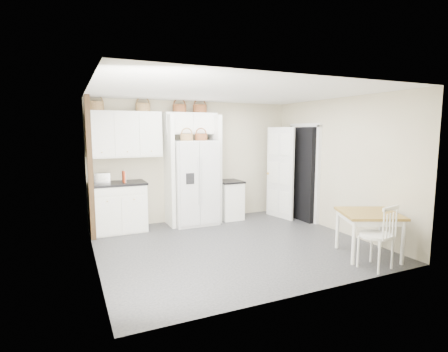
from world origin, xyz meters
name	(u,v)px	position (x,y,z in m)	size (l,w,h in m)	color
floor	(234,245)	(0.00, 0.00, 0.00)	(4.50, 4.50, 0.00)	#222228
ceiling	(235,92)	(0.00, 0.00, 2.60)	(4.50, 4.50, 0.00)	white
wall_back	(195,161)	(0.00, 2.00, 1.30)	(4.50, 4.50, 0.00)	#B7A88A
wall_left	(93,178)	(-2.25, 0.00, 1.30)	(4.00, 4.00, 0.00)	#B7A88A
wall_right	(338,165)	(2.25, 0.00, 1.30)	(4.00, 4.00, 0.00)	#B7A88A
refrigerator	(194,182)	(-0.15, 1.66, 0.89)	(0.92, 0.74, 1.77)	silver
base_cab_left	(119,208)	(-1.69, 1.70, 0.47)	(1.01, 0.64, 0.93)	white
base_cab_right	(230,201)	(0.72, 1.70, 0.41)	(0.47, 0.56, 0.83)	white
dining_table	(368,234)	(1.70, -1.34, 0.35)	(0.85, 0.85, 0.71)	brown
windsor_chair	(376,235)	(1.41, -1.75, 0.49)	(0.48, 0.43, 0.98)	white
counter_left	(118,183)	(-1.69, 1.70, 0.95)	(1.05, 0.68, 0.04)	black
counter_right	(230,181)	(0.72, 1.70, 0.85)	(0.51, 0.60, 0.04)	black
toaster	(102,178)	(-1.97, 1.71, 1.08)	(0.29, 0.17, 0.20)	silver
cookbook_red	(124,177)	(-1.59, 1.62, 1.09)	(0.03, 0.15, 0.22)	#AD3113
cookbook_cream	(125,177)	(-1.57, 1.62, 1.08)	(0.03, 0.14, 0.21)	beige
basket_upper_a	(96,106)	(-2.02, 1.83, 2.43)	(0.30, 0.30, 0.17)	brown
basket_upper_c	(143,107)	(-1.13, 1.83, 2.43)	(0.29, 0.29, 0.17)	brown
basket_bridge_a	(180,109)	(-0.38, 1.83, 2.43)	(0.29, 0.29, 0.16)	brown
basket_bridge_b	(200,109)	(0.07, 1.83, 2.43)	(0.30, 0.30, 0.17)	brown
basket_fridge_a	(187,137)	(-0.32, 1.56, 1.84)	(0.26, 0.26, 0.14)	brown
basket_fridge_b	(201,137)	(-0.01, 1.56, 1.84)	(0.26, 0.26, 0.14)	brown
upper_cabinet	(125,134)	(-1.50, 1.83, 1.90)	(1.40, 0.34, 0.90)	white
bridge_cabinet	(190,123)	(-0.15, 1.83, 2.12)	(1.12, 0.34, 0.45)	white
fridge_panel_left	(169,171)	(-0.66, 1.70, 1.15)	(0.08, 0.60, 2.30)	white
fridge_panel_right	(215,169)	(0.36, 1.70, 1.15)	(0.08, 0.60, 2.30)	white
trim_post	(90,169)	(-2.20, 1.35, 1.30)	(0.09, 0.09, 2.60)	#332314
doorway_void	(302,174)	(2.16, 1.00, 1.02)	(0.18, 0.85, 2.05)	black
door_slab	(280,173)	(1.80, 1.33, 1.02)	(0.80, 0.04, 2.05)	white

